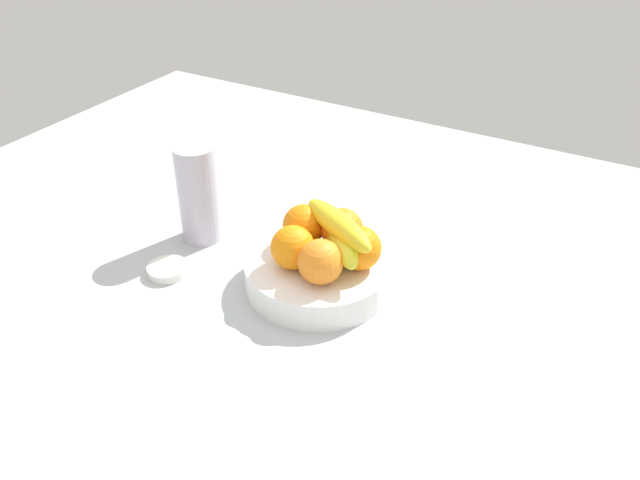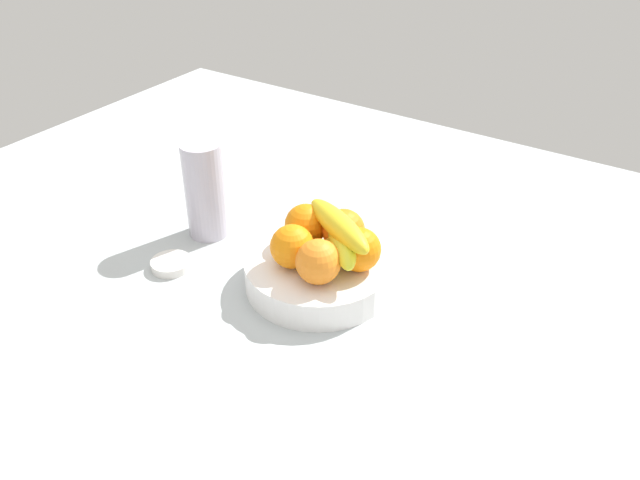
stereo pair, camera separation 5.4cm
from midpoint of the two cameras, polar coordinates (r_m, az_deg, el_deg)
ground_plane at (r=109.82cm, az=1.61°, el=-4.24°), size 180.00×140.00×3.00cm
fruit_bowl at (r=106.58cm, az=1.46°, el=-2.92°), size 23.79×23.79×4.86cm
orange_front_left at (r=102.29cm, az=-0.90°, el=-0.59°), size 6.99×6.99×6.99cm
orange_front_right at (r=98.88cm, az=1.42°, el=-1.93°), size 6.99×6.99×6.99cm
orange_center at (r=101.95cm, az=4.90°, el=-0.85°), size 6.99×6.99×6.99cm
orange_back_left at (r=106.45cm, az=3.51°, el=0.82°), size 6.99×6.99×6.99cm
orange_back_right at (r=107.65cm, az=0.20°, el=1.29°), size 6.99×6.99×6.99cm
banana_bunch at (r=103.39cm, az=3.12°, el=0.23°), size 16.83×17.37×8.40cm
thermos_tumbler at (r=117.99cm, az=-8.61°, el=4.29°), size 7.28×7.28×17.90cm
jar_lid at (r=113.85cm, az=-11.43°, el=-2.08°), size 6.79×6.79×1.48cm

